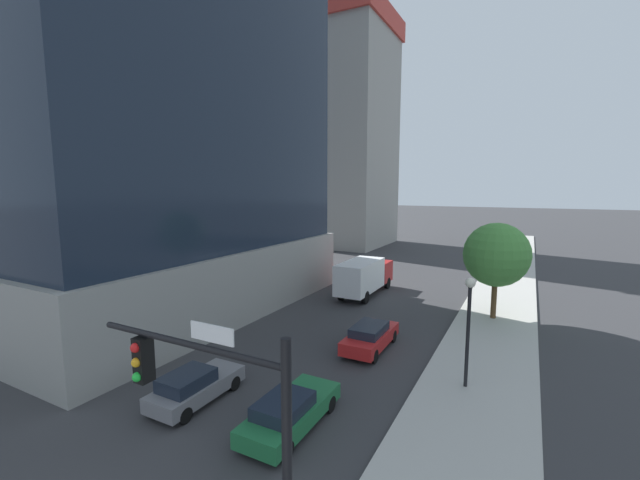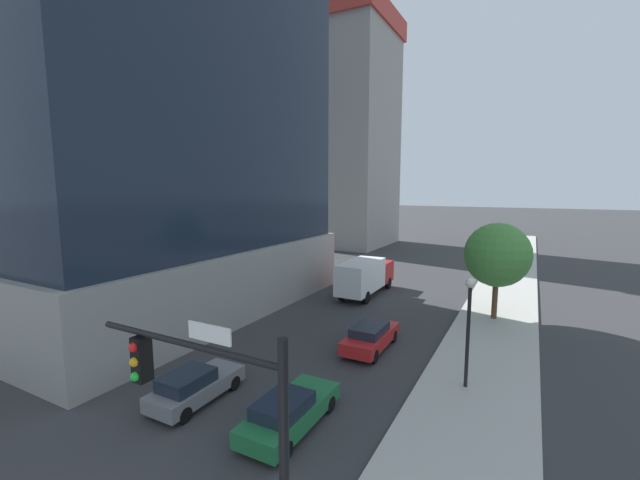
% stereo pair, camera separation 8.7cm
% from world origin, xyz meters
% --- Properties ---
extents(sidewalk, '(4.97, 120.00, 0.15)m').
position_xyz_m(sidewalk, '(8.15, 20.00, 0.07)').
color(sidewalk, '#B2AFA8').
rests_on(sidewalk, ground).
extents(construction_building, '(13.00, 18.47, 44.42)m').
position_xyz_m(construction_building, '(-16.20, 55.30, 19.05)').
color(construction_building, '#9E9B93').
rests_on(construction_building, ground).
extents(traffic_light_pole, '(5.09, 0.48, 6.15)m').
position_xyz_m(traffic_light_pole, '(4.39, 2.58, 4.36)').
color(traffic_light_pole, black).
rests_on(traffic_light_pole, sidewalk).
extents(street_lamp, '(0.44, 0.44, 4.96)m').
position_xyz_m(street_lamp, '(7.67, 14.80, 3.47)').
color(street_lamp, black).
rests_on(street_lamp, sidewalk).
extents(street_tree, '(4.30, 4.30, 6.52)m').
position_xyz_m(street_tree, '(7.94, 25.70, 4.51)').
color(street_tree, brown).
rests_on(street_tree, sidewalk).
extents(car_red, '(1.83, 4.68, 1.47)m').
position_xyz_m(car_red, '(2.30, 17.00, 0.76)').
color(car_red, red).
rests_on(car_red, ground).
extents(car_gray, '(1.76, 4.24, 1.44)m').
position_xyz_m(car_gray, '(-2.24, 8.34, 0.72)').
color(car_gray, slate).
rests_on(car_gray, ground).
extents(car_green, '(1.83, 4.77, 1.40)m').
position_xyz_m(car_green, '(2.30, 8.61, 0.71)').
color(car_green, '#1E6638').
rests_on(car_green, ground).
extents(box_truck, '(2.36, 7.86, 3.02)m').
position_xyz_m(box_truck, '(-2.24, 27.54, 1.70)').
color(box_truck, '#B21E1E').
rests_on(box_truck, ground).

